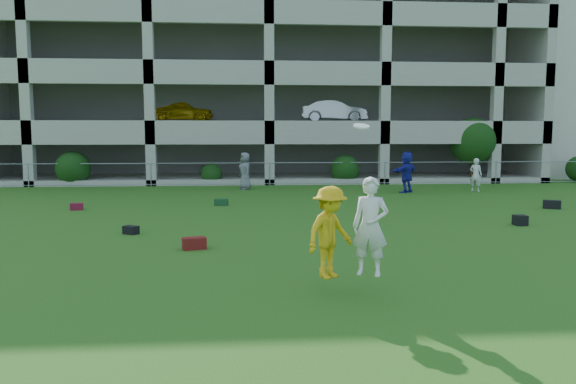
{
  "coord_description": "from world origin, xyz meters",
  "views": [
    {
      "loc": [
        -1.29,
        -9.67,
        2.79
      ],
      "look_at": [
        -0.3,
        3.0,
        1.4
      ],
      "focal_mm": 35.0,
      "sensor_mm": 36.0,
      "label": 1
    }
  ],
  "objects": [
    {
      "name": "ground",
      "position": [
        0.0,
        0.0,
        0.0
      ],
      "size": [
        100.0,
        100.0,
        0.0
      ],
      "primitive_type": "plane",
      "color": "#235114",
      "rests_on": "ground"
    },
    {
      "name": "bystander_c",
      "position": [
        -1.26,
        17.02,
        0.88
      ],
      "size": [
        0.84,
        1.01,
        1.77
      ],
      "primitive_type": "imported",
      "rotation": [
        0.0,
        0.0,
        -1.19
      ],
      "color": "slate",
      "rests_on": "ground"
    },
    {
      "name": "bystander_d",
      "position": [
        6.02,
        15.12,
        0.93
      ],
      "size": [
        1.66,
        1.55,
        1.86
      ],
      "primitive_type": "imported",
      "rotation": [
        0.0,
        0.0,
        3.86
      ],
      "color": "#212399",
      "rests_on": "ground"
    },
    {
      "name": "bystander_e",
      "position": [
        9.32,
        15.27,
        0.77
      ],
      "size": [
        0.67,
        0.64,
        1.54
      ],
      "primitive_type": "imported",
      "rotation": [
        0.0,
        0.0,
        2.46
      ],
      "color": "silver",
      "rests_on": "ground"
    },
    {
      "name": "bag_red_a",
      "position": [
        -2.49,
        3.51,
        0.14
      ],
      "size": [
        0.61,
        0.42,
        0.28
      ],
      "primitive_type": "cube",
      "rotation": [
        0.0,
        0.0,
        0.24
      ],
      "color": "#570F10",
      "rests_on": "ground"
    },
    {
      "name": "bag_black_b",
      "position": [
        -4.38,
        5.63,
        0.11
      ],
      "size": [
        0.47,
        0.42,
        0.22
      ],
      "primitive_type": "cube",
      "rotation": [
        0.0,
        0.0,
        -0.56
      ],
      "color": "black",
      "rests_on": "ground"
    },
    {
      "name": "crate_d",
      "position": [
        6.85,
        6.17,
        0.15
      ],
      "size": [
        0.35,
        0.35,
        0.3
      ],
      "primitive_type": "cube",
      "rotation": [
        0.0,
        0.0,
        0.01
      ],
      "color": "black",
      "rests_on": "ground"
    },
    {
      "name": "bag_black_e",
      "position": [
        9.74,
        9.52,
        0.15
      ],
      "size": [
        0.67,
        0.57,
        0.3
      ],
      "primitive_type": "cube",
      "rotation": [
        0.0,
        0.0,
        -0.54
      ],
      "color": "black",
      "rests_on": "ground"
    },
    {
      "name": "bag_red_f",
      "position": [
        -7.22,
        10.49,
        0.12
      ],
      "size": [
        0.51,
        0.4,
        0.24
      ],
      "primitive_type": "cube",
      "rotation": [
        0.0,
        0.0,
        0.29
      ],
      "color": "#590F1E",
      "rests_on": "ground"
    },
    {
      "name": "bag_green_g",
      "position": [
        -2.17,
        11.28,
        0.12
      ],
      "size": [
        0.53,
        0.35,
        0.25
      ],
      "primitive_type": "cube",
      "rotation": [
        0.0,
        0.0,
        -0.11
      ],
      "color": "#153B22",
      "rests_on": "ground"
    },
    {
      "name": "frisbee_contest",
      "position": [
        0.36,
        -0.33,
        1.1
      ],
      "size": [
        1.61,
        1.11,
        2.66
      ],
      "color": "gold",
      "rests_on": "ground"
    },
    {
      "name": "parking_garage",
      "position": [
        -0.0,
        27.7,
        6.01
      ],
      "size": [
        30.0,
        14.0,
        12.0
      ],
      "color": "#9E998C",
      "rests_on": "ground"
    },
    {
      "name": "fence",
      "position": [
        0.0,
        19.0,
        0.61
      ],
      "size": [
        36.06,
        0.06,
        1.2
      ],
      "color": "gray",
      "rests_on": "ground"
    },
    {
      "name": "shrub_row",
      "position": [
        4.59,
        19.7,
        1.51
      ],
      "size": [
        34.38,
        2.52,
        3.5
      ],
      "color": "#163D11",
      "rests_on": "ground"
    }
  ]
}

